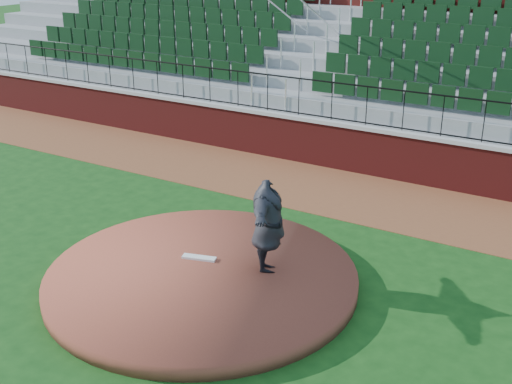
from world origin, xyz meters
TOP-DOWN VIEW (x-y plane):
  - ground at (0.00, 0.00)m, footprint 90.00×90.00m
  - warning_track at (0.00, 5.40)m, footprint 34.00×3.20m
  - field_wall at (0.00, 7.00)m, footprint 34.00×0.35m
  - wall_cap at (0.00, 7.00)m, footprint 34.00×0.45m
  - wall_railing at (0.00, 7.00)m, footprint 34.00×0.05m
  - seating_stands at (0.00, 9.72)m, footprint 34.00×5.10m
  - concourse_wall at (0.00, 12.52)m, footprint 34.00×0.50m
  - pitchers_mound at (-0.21, -0.04)m, footprint 5.58×5.58m
  - pitching_rubber at (-0.53, 0.33)m, footprint 0.66×0.33m
  - pitcher at (0.78, 0.61)m, footprint 1.48×2.15m

SIDE VIEW (x-z plane):
  - ground at x=0.00m, z-range 0.00..0.00m
  - warning_track at x=0.00m, z-range 0.00..0.01m
  - pitchers_mound at x=-0.21m, z-range 0.00..0.25m
  - pitching_rubber at x=-0.53m, z-range 0.25..0.29m
  - field_wall at x=0.00m, z-range 0.00..1.20m
  - pitcher at x=0.78m, z-range 0.25..1.98m
  - wall_cap at x=0.00m, z-range 1.20..1.30m
  - wall_railing at x=0.00m, z-range 1.30..2.30m
  - seating_stands at x=0.00m, z-range 0.00..4.60m
  - concourse_wall at x=0.00m, z-range 0.00..5.50m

